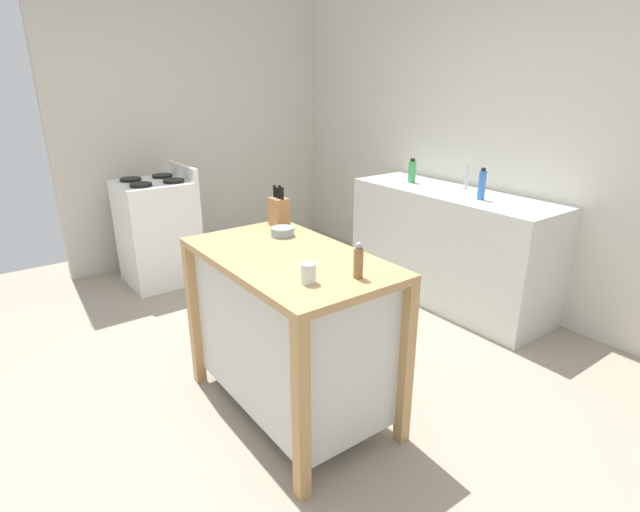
# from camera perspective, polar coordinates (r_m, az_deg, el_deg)

# --- Properties ---
(ground_plane) EXTENTS (6.31, 6.31, 0.00)m
(ground_plane) POSITION_cam_1_polar(r_m,az_deg,el_deg) (3.04, -5.26, -15.53)
(ground_plane) COLOR gray
(ground_plane) RESTS_ON ground
(wall_back) EXTENTS (5.31, 0.10, 2.60)m
(wall_back) POSITION_cam_1_polar(r_m,az_deg,el_deg) (4.11, 22.24, 12.06)
(wall_back) COLOR beige
(wall_back) RESTS_ON ground
(wall_left) EXTENTS (0.10, 2.82, 2.60)m
(wall_left) POSITION_cam_1_polar(r_m,az_deg,el_deg) (5.24, -13.58, 14.38)
(wall_left) COLOR beige
(wall_left) RESTS_ON ground
(kitchen_island) EXTENTS (1.18, 0.68, 0.92)m
(kitchen_island) POSITION_cam_1_polar(r_m,az_deg,el_deg) (2.65, -3.51, -8.15)
(kitchen_island) COLOR tan
(kitchen_island) RESTS_ON ground
(knife_block) EXTENTS (0.11, 0.09, 0.25)m
(knife_block) POSITION_cam_1_polar(r_m,az_deg,el_deg) (2.96, -4.78, 5.22)
(knife_block) COLOR #9E7042
(knife_block) RESTS_ON kitchen_island
(bowl_ceramic_wide) EXTENTS (0.13, 0.13, 0.05)m
(bowl_ceramic_wide) POSITION_cam_1_polar(r_m,az_deg,el_deg) (2.78, -4.38, 2.87)
(bowl_ceramic_wide) COLOR gray
(bowl_ceramic_wide) RESTS_ON kitchen_island
(drinking_cup) EXTENTS (0.07, 0.07, 0.09)m
(drinking_cup) POSITION_cam_1_polar(r_m,az_deg,el_deg) (2.13, -1.36, -2.00)
(drinking_cup) COLOR silver
(drinking_cup) RESTS_ON kitchen_island
(pepper_grinder) EXTENTS (0.04, 0.04, 0.17)m
(pepper_grinder) POSITION_cam_1_polar(r_m,az_deg,el_deg) (2.18, 4.47, -0.61)
(pepper_grinder) COLOR olive
(pepper_grinder) RESTS_ON kitchen_island
(trash_bin) EXTENTS (0.36, 0.28, 0.63)m
(trash_bin) POSITION_cam_1_polar(r_m,az_deg,el_deg) (3.39, -11.41, -5.72)
(trash_bin) COLOR #B7B2A8
(trash_bin) RESTS_ON ground
(sink_counter) EXTENTS (1.73, 0.60, 0.92)m
(sink_counter) POSITION_cam_1_polar(r_m,az_deg,el_deg) (4.17, 14.72, 1.12)
(sink_counter) COLOR silver
(sink_counter) RESTS_ON ground
(sink_faucet) EXTENTS (0.02, 0.02, 0.22)m
(sink_faucet) POSITION_cam_1_polar(r_m,az_deg,el_deg) (4.14, 16.66, 8.93)
(sink_faucet) COLOR #B7BCC1
(sink_faucet) RESTS_ON sink_counter
(bottle_hand_soap) EXTENTS (0.05, 0.05, 0.23)m
(bottle_hand_soap) POSITION_cam_1_polar(r_m,az_deg,el_deg) (3.81, 18.26, 7.85)
(bottle_hand_soap) COLOR blue
(bottle_hand_soap) RESTS_ON sink_counter
(bottle_dish_soap) EXTENTS (0.07, 0.07, 0.20)m
(bottle_dish_soap) POSITION_cam_1_polar(r_m,az_deg,el_deg) (4.31, 10.62, 9.63)
(bottle_dish_soap) COLOR green
(bottle_dish_soap) RESTS_ON sink_counter
(stove) EXTENTS (0.60, 0.60, 1.04)m
(stove) POSITION_cam_1_polar(r_m,az_deg,el_deg) (4.64, -18.24, 2.74)
(stove) COLOR white
(stove) RESTS_ON ground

